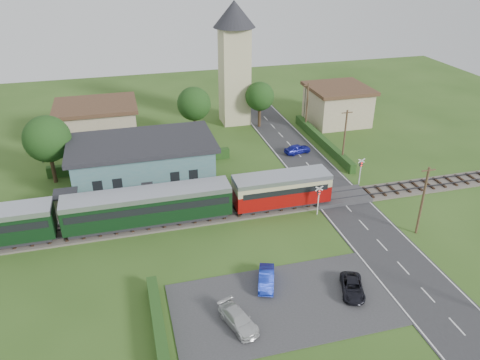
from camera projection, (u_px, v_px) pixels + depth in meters
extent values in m
plane|color=#2D4C19|center=(256.00, 221.00, 46.70)|extent=(120.00, 120.00, 0.00)
cube|color=#4C443D|center=(251.00, 210.00, 48.36)|extent=(76.00, 3.20, 0.20)
cube|color=#3F3F47|center=(252.00, 211.00, 47.60)|extent=(76.00, 0.08, 0.15)
cube|color=#3F3F47|center=(249.00, 204.00, 48.83)|extent=(76.00, 0.08, 0.15)
cube|color=#28282B|center=(347.00, 207.00, 48.98)|extent=(6.00, 70.00, 0.05)
cube|color=#333335|center=(282.00, 304.00, 36.05)|extent=(17.00, 9.00, 0.08)
cube|color=#333335|center=(339.00, 197.00, 50.60)|extent=(6.20, 3.40, 0.45)
cube|color=gray|center=(150.00, 207.00, 48.75)|extent=(30.00, 3.00, 0.45)
cube|color=#C3B88D|center=(67.00, 205.00, 46.26)|extent=(2.00, 2.00, 2.40)
cube|color=#232328|center=(65.00, 194.00, 45.67)|extent=(2.30, 2.30, 0.15)
cube|color=#3F7177|center=(144.00, 165.00, 52.72)|extent=(15.00, 8.00, 4.80)
cube|color=#232328|center=(141.00, 143.00, 51.50)|extent=(16.00, 9.00, 0.50)
cube|color=#232328|center=(148.00, 191.00, 49.94)|extent=(1.20, 0.12, 2.20)
cube|color=black|center=(98.00, 186.00, 48.20)|extent=(1.00, 0.12, 1.20)
cube|color=black|center=(117.00, 184.00, 48.65)|extent=(1.00, 0.12, 1.20)
cube|color=black|center=(175.00, 177.00, 50.03)|extent=(1.00, 0.12, 1.20)
cube|color=black|center=(193.00, 175.00, 50.49)|extent=(1.00, 0.12, 1.20)
cube|color=#232328|center=(281.00, 202.00, 48.90)|extent=(9.00, 2.20, 0.50)
cube|color=#8D0A08|center=(281.00, 193.00, 48.44)|extent=(10.00, 2.80, 1.80)
cube|color=#BCB485|center=(282.00, 183.00, 47.86)|extent=(10.00, 2.82, 0.90)
cube|color=black|center=(282.00, 186.00, 48.02)|extent=(9.00, 2.88, 0.60)
cube|color=#A5AAB7|center=(282.00, 177.00, 47.56)|extent=(10.00, 2.90, 0.45)
cube|color=#232328|center=(150.00, 220.00, 45.78)|extent=(15.20, 2.20, 0.50)
cube|color=black|center=(148.00, 207.00, 45.08)|extent=(16.00, 2.80, 2.60)
cube|color=black|center=(148.00, 203.00, 44.90)|extent=(15.40, 2.86, 0.70)
cube|color=#A5AAB7|center=(147.00, 194.00, 44.44)|extent=(16.00, 2.90, 0.50)
cube|color=#C3B88D|center=(235.00, 77.00, 68.61)|extent=(4.00, 4.00, 14.00)
cone|color=#232328|center=(234.00, 14.00, 64.54)|extent=(6.00, 6.00, 3.60)
cube|color=tan|center=(98.00, 125.00, 63.52)|extent=(10.00, 8.00, 5.00)
cube|color=#472D1E|center=(95.00, 106.00, 62.25)|extent=(10.80, 8.80, 0.50)
cube|color=tan|center=(337.00, 106.00, 70.70)|extent=(8.00, 8.00, 5.00)
cube|color=#472D1E|center=(339.00, 88.00, 69.43)|extent=(8.80, 8.80, 0.50)
cube|color=#193814|center=(158.00, 322.00, 33.61)|extent=(0.80, 9.00, 1.20)
cube|color=#193814|center=(322.00, 141.00, 63.39)|extent=(0.80, 18.00, 1.20)
cube|color=#193814|center=(142.00, 162.00, 57.38)|extent=(22.00, 0.80, 1.30)
cylinder|color=#332316|center=(53.00, 166.00, 53.15)|extent=(0.44, 0.44, 4.12)
sphere|color=#143311|center=(47.00, 139.00, 51.61)|extent=(5.20, 5.20, 5.20)
cylinder|color=#332316|center=(195.00, 125.00, 65.06)|extent=(0.44, 0.44, 3.85)
sphere|color=#143311|center=(194.00, 104.00, 63.62)|extent=(4.60, 4.60, 4.60)
cylinder|color=#332316|center=(259.00, 115.00, 69.13)|extent=(0.44, 0.44, 3.58)
sphere|color=#143311|center=(260.00, 96.00, 67.79)|extent=(4.20, 4.20, 4.20)
cylinder|color=#473321|center=(422.00, 201.00, 43.20)|extent=(0.22, 0.22, 7.00)
cube|color=#473321|center=(429.00, 170.00, 41.72)|extent=(1.40, 0.10, 0.10)
cylinder|color=#473321|center=(344.00, 138.00, 56.91)|extent=(0.22, 0.22, 7.00)
cube|color=#473321|center=(347.00, 113.00, 55.43)|extent=(1.40, 0.10, 0.10)
cylinder|color=#473321|center=(307.00, 107.00, 67.19)|extent=(0.22, 0.22, 7.00)
cube|color=#473321|center=(308.00, 85.00, 65.71)|extent=(1.40, 0.10, 0.10)
cylinder|color=silver|center=(318.00, 202.00, 47.13)|extent=(0.12, 0.12, 3.00)
cube|color=#232328|center=(319.00, 192.00, 46.62)|extent=(0.35, 0.18, 0.55)
sphere|color=#FF190C|center=(320.00, 191.00, 46.45)|extent=(0.14, 0.14, 0.14)
sphere|color=#FF190C|center=(319.00, 194.00, 46.59)|extent=(0.14, 0.14, 0.14)
cube|color=silver|center=(319.00, 189.00, 46.44)|extent=(0.84, 0.05, 0.55)
cube|color=silver|center=(319.00, 189.00, 46.44)|extent=(0.84, 0.05, 0.55)
cylinder|color=silver|center=(360.00, 173.00, 52.89)|extent=(0.12, 0.12, 3.00)
cube|color=#232328|center=(361.00, 164.00, 52.39)|extent=(0.35, 0.18, 0.55)
sphere|color=#FF190C|center=(362.00, 163.00, 52.21)|extent=(0.14, 0.14, 0.14)
sphere|color=#FF190C|center=(362.00, 166.00, 52.35)|extent=(0.14, 0.14, 0.14)
cube|color=silver|center=(362.00, 161.00, 52.20)|extent=(0.84, 0.05, 0.55)
cube|color=silver|center=(362.00, 161.00, 52.20)|extent=(0.84, 0.05, 0.55)
cylinder|color=#3F3F47|center=(39.00, 144.00, 57.63)|extent=(0.14, 0.14, 5.00)
sphere|color=orange|center=(35.00, 125.00, 56.48)|extent=(0.30, 0.30, 0.30)
cylinder|color=#3F3F47|center=(305.00, 102.00, 72.35)|extent=(0.14, 0.14, 5.00)
sphere|color=orange|center=(306.00, 86.00, 71.20)|extent=(0.30, 0.30, 0.30)
imported|color=#161A96|center=(297.00, 149.00, 60.97)|extent=(3.71, 2.05, 1.20)
imported|color=#142AA9|center=(266.00, 279.00, 37.79)|extent=(2.30, 3.72, 1.16)
imported|color=silver|center=(238.00, 319.00, 33.79)|extent=(2.71, 4.18, 1.13)
imported|color=black|center=(352.00, 287.00, 36.97)|extent=(2.79, 3.97, 1.00)
imported|color=gray|center=(201.00, 191.00, 49.58)|extent=(0.59, 0.41, 1.53)
imported|color=gray|center=(110.00, 203.00, 47.40)|extent=(0.83, 0.93, 1.58)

